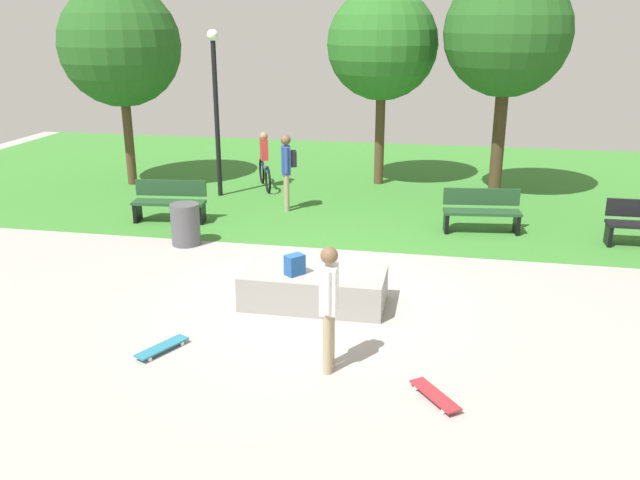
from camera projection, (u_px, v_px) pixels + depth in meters
name	position (u px, v px, depth m)	size (l,w,h in m)	color
ground_plane	(321.00, 292.00, 11.03)	(28.00, 28.00, 0.00)	#9E9993
grass_lawn	(375.00, 181.00, 18.55)	(26.60, 11.84, 0.01)	#387A2D
concrete_ledge	(314.00, 288.00, 10.48)	(2.24, 1.08, 0.55)	gray
backpack_on_ledge	(295.00, 265.00, 10.23)	(0.28, 0.20, 0.32)	#1E4C8C
skater_performing_trick	(329.00, 300.00, 8.31)	(0.22, 0.43, 1.68)	tan
skateboard_by_ledge	(162.00, 347.00, 9.04)	(0.54, 0.81, 0.08)	teal
skateboard_spare	(435.00, 395.00, 7.89)	(0.64, 0.76, 0.08)	#A5262D
park_bench_far_left	(170.00, 200.00, 14.72)	(1.64, 0.64, 0.91)	#1E4223
park_bench_near_lamppost	(482.00, 210.00, 13.99)	(1.64, 0.65, 0.91)	#1E4223
tree_slender_maple	(120.00, 46.00, 17.07)	(3.12, 3.12, 5.22)	#4C3823
tree_leaning_ash	(507.00, 34.00, 15.70)	(3.02, 3.02, 5.51)	#42301E
tree_tall_oak	(382.00, 45.00, 17.11)	(2.87, 2.87, 5.12)	#4C3823
lamp_post	(216.00, 97.00, 16.25)	(0.28, 0.28, 4.08)	black
trash_bin	(185.00, 224.00, 13.23)	(0.58, 0.58, 0.84)	#4C4C51
pedestrian_with_backpack	(287.00, 165.00, 15.41)	(0.41, 0.41, 1.79)	tan
cyclist_on_bicycle	(264.00, 164.00, 17.66)	(0.80, 1.69, 1.52)	black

